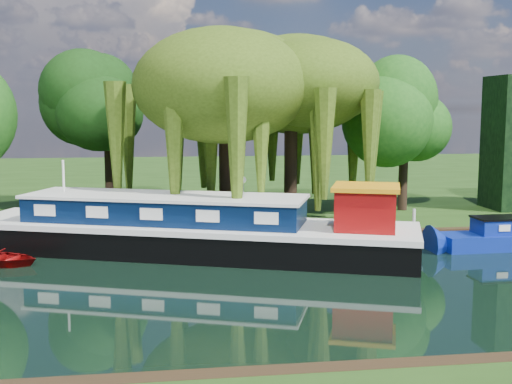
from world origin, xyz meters
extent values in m
plane|color=black|center=(0.00, 0.00, 0.00)|extent=(120.00, 120.00, 0.00)
cube|color=#1C390F|center=(0.00, 34.00, 0.23)|extent=(120.00, 52.00, 0.45)
cube|color=black|center=(-2.46, 6.29, 0.51)|extent=(20.55, 11.13, 1.35)
cube|color=silver|center=(-2.46, 6.29, 1.29)|extent=(20.68, 11.26, 0.25)
cube|color=#061635|center=(-3.52, 6.68, 1.96)|extent=(12.89, 7.32, 1.07)
cube|color=silver|center=(-3.52, 6.68, 2.56)|extent=(13.18, 7.61, 0.13)
cube|color=maroon|center=(4.93, 3.61, 2.27)|extent=(3.17, 3.17, 1.69)
cube|color=orange|center=(4.93, 3.61, 3.20)|extent=(3.53, 3.53, 0.18)
cylinder|color=silver|center=(-8.16, 8.37, 2.78)|extent=(0.11, 0.11, 2.70)
cube|color=silver|center=(11.78, 4.57, 1.10)|extent=(0.55, 0.06, 0.29)
cylinder|color=black|center=(-0.34, 11.02, 3.34)|extent=(0.75, 0.75, 5.77)
ellipsoid|color=#32490F|center=(-0.34, 11.02, 7.50)|extent=(8.06, 8.06, 5.21)
cylinder|color=black|center=(3.25, 11.69, 3.20)|extent=(0.78, 0.78, 5.51)
ellipsoid|color=#32490F|center=(3.25, 11.69, 7.18)|extent=(7.52, 7.52, 4.86)
cylinder|color=black|center=(-6.90, 18.01, 3.79)|extent=(0.62, 0.62, 6.68)
ellipsoid|color=black|center=(-6.90, 18.01, 6.53)|extent=(5.35, 5.35, 5.35)
cylinder|color=black|center=(10.63, 14.35, 3.44)|extent=(0.59, 0.59, 5.99)
ellipsoid|color=#164912|center=(10.63, 14.35, 5.89)|extent=(4.79, 4.79, 4.79)
cylinder|color=silver|center=(0.50, 10.50, 1.55)|extent=(0.10, 0.10, 2.20)
sphere|color=white|center=(0.50, 10.50, 2.83)|extent=(0.36, 0.36, 0.36)
cylinder|color=silver|center=(-10.00, 8.40, 0.95)|extent=(0.16, 0.16, 1.00)
cylinder|color=silver|center=(-4.00, 8.40, 0.95)|extent=(0.16, 0.16, 1.00)
cylinder|color=silver|center=(3.00, 8.40, 0.95)|extent=(0.16, 0.16, 1.00)
cylinder|color=silver|center=(9.00, 8.40, 0.95)|extent=(0.16, 0.16, 1.00)
camera|label=1|loc=(-3.35, -22.27, 6.47)|focal=45.00mm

